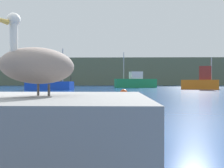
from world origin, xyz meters
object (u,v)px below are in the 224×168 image
fishing_boat_orange (201,82)px  mooring_buoy (124,93)px  fishing_boat_blue (49,82)px  fishing_boat_green (136,82)px  pelican (39,65)px

fishing_boat_orange → mooring_buoy: 20.05m
fishing_boat_orange → fishing_boat_blue: (-19.28, -2.04, -0.07)m
fishing_boat_blue → fishing_boat_green: (11.30, 10.49, 0.01)m
fishing_boat_green → mooring_buoy: size_ratio=13.27×
fishing_boat_orange → fishing_boat_blue: 19.38m
fishing_boat_orange → fishing_boat_blue: fishing_boat_blue is taller
fishing_boat_orange → pelican: bearing=-89.2°
pelican → fishing_boat_blue: fishing_boat_blue is taller
fishing_boat_green → fishing_boat_orange: bearing=118.6°
pelican → fishing_boat_blue: size_ratio=0.21×
mooring_buoy → pelican: bearing=-94.9°
pelican → mooring_buoy: (1.31, 15.28, -1.01)m
fishing_boat_blue → mooring_buoy: size_ratio=11.58×
fishing_boat_green → mooring_buoy: 25.72m
fishing_boat_blue → mooring_buoy: (8.93, -15.11, -0.66)m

